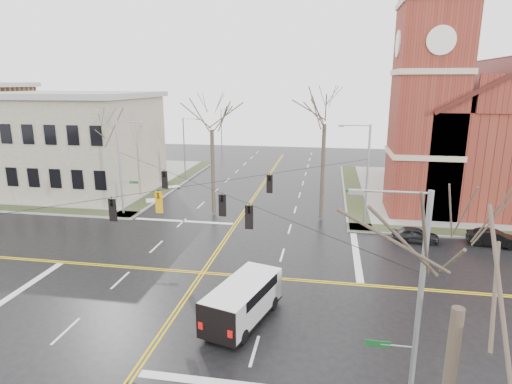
% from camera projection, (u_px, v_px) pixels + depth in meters
% --- Properties ---
extents(ground, '(120.00, 120.00, 0.00)m').
position_uv_depth(ground, '(203.00, 273.00, 29.10)').
color(ground, black).
rests_on(ground, ground).
extents(sidewalks, '(80.00, 80.00, 0.17)m').
position_uv_depth(sidewalks, '(203.00, 272.00, 29.08)').
color(sidewalks, gray).
rests_on(sidewalks, ground).
extents(road_markings, '(100.00, 100.00, 0.01)m').
position_uv_depth(road_markings, '(203.00, 273.00, 29.10)').
color(road_markings, gold).
rests_on(road_markings, ground).
extents(church, '(24.28, 27.48, 27.50)m').
position_uv_depth(church, '(485.00, 122.00, 46.59)').
color(church, maroon).
rests_on(church, ground).
extents(civic_building_a, '(18.00, 14.00, 11.00)m').
position_uv_depth(civic_building_a, '(71.00, 144.00, 50.45)').
color(civic_building_a, gray).
rests_on(civic_building_a, ground).
extents(signal_pole_ne, '(2.75, 0.22, 9.00)m').
position_uv_depth(signal_pole_ne, '(365.00, 173.00, 36.98)').
color(signal_pole_ne, gray).
rests_on(signal_pole_ne, ground).
extents(signal_pole_nw, '(2.75, 0.22, 9.00)m').
position_uv_depth(signal_pole_nw, '(121.00, 165.00, 40.71)').
color(signal_pole_nw, gray).
rests_on(signal_pole_nw, ground).
extents(signal_pole_se, '(2.75, 0.22, 9.00)m').
position_uv_depth(signal_pole_se, '(414.00, 306.00, 15.03)').
color(signal_pole_se, gray).
rests_on(signal_pole_se, ground).
extents(span_wires, '(23.02, 23.02, 0.03)m').
position_uv_depth(span_wires, '(200.00, 184.00, 27.56)').
color(span_wires, black).
rests_on(span_wires, ground).
extents(traffic_signals, '(8.21, 8.26, 1.30)m').
position_uv_depth(traffic_signals, '(197.00, 198.00, 27.11)').
color(traffic_signals, black).
rests_on(traffic_signals, ground).
extents(streetlight_north_a, '(2.30, 0.20, 8.00)m').
position_uv_depth(streetlight_north_a, '(185.00, 146.00, 56.47)').
color(streetlight_north_a, gray).
rests_on(streetlight_north_a, ground).
extents(streetlight_north_b, '(2.30, 0.20, 8.00)m').
position_uv_depth(streetlight_north_b, '(222.00, 130.00, 75.56)').
color(streetlight_north_b, gray).
rests_on(streetlight_north_b, ground).
extents(cargo_van, '(3.72, 6.08, 2.17)m').
position_uv_depth(cargo_van, '(245.00, 297.00, 23.14)').
color(cargo_van, white).
rests_on(cargo_van, ground).
extents(parked_car_a, '(3.74, 1.70, 1.24)m').
position_uv_depth(parked_car_a, '(415.00, 235.00, 34.60)').
color(parked_car_a, black).
rests_on(parked_car_a, ground).
extents(parked_car_b, '(4.11, 2.01, 1.30)m').
position_uv_depth(parked_car_b, '(494.00, 238.00, 33.74)').
color(parked_car_b, black).
rests_on(parked_car_b, ground).
extents(tree_nw_far, '(4.00, 4.00, 10.18)m').
position_uv_depth(tree_nw_far, '(109.00, 137.00, 42.31)').
color(tree_nw_far, '#3B2F26').
rests_on(tree_nw_far, ground).
extents(tree_nw_near, '(4.00, 4.00, 12.21)m').
position_uv_depth(tree_nw_near, '(212.00, 124.00, 39.85)').
color(tree_nw_near, '#3B2F26').
rests_on(tree_nw_near, ground).
extents(tree_ne, '(4.00, 4.00, 13.21)m').
position_uv_depth(tree_ne, '(325.00, 118.00, 38.19)').
color(tree_ne, '#3B2F26').
rests_on(tree_ne, ground).
extents(tree_se, '(4.00, 4.00, 9.70)m').
position_uv_depth(tree_se, '(460.00, 294.00, 11.52)').
color(tree_se, '#3B2F26').
rests_on(tree_se, ground).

